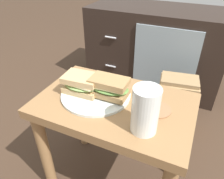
{
  "coord_description": "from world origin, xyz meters",
  "views": [
    {
      "loc": [
        0.24,
        -0.56,
        0.92
      ],
      "look_at": [
        -0.01,
        0.0,
        0.51
      ],
      "focal_mm": 34.13,
      "sensor_mm": 36.0,
      "label": 1
    }
  ],
  "objects_px": {
    "plate": "(96,94)",
    "coaster": "(158,109)",
    "sandwich_back": "(109,87)",
    "paper_bag": "(175,104)",
    "sandwich_front": "(82,83)",
    "beer_glass": "(145,111)",
    "tv_cabinet": "(155,48)"
  },
  "relations": [
    {
      "from": "plate",
      "to": "sandwich_back",
      "type": "distance_m",
      "value": 0.07
    },
    {
      "from": "sandwich_back",
      "to": "coaster",
      "type": "xyz_separation_m",
      "value": [
        0.18,
        0.01,
        -0.05
      ]
    },
    {
      "from": "plate",
      "to": "coaster",
      "type": "xyz_separation_m",
      "value": [
        0.23,
        0.01,
        -0.0
      ]
    },
    {
      "from": "sandwich_back",
      "to": "beer_glass",
      "type": "relative_size",
      "value": 0.98
    },
    {
      "from": "plate",
      "to": "beer_glass",
      "type": "bearing_deg",
      "value": -24.65
    },
    {
      "from": "tv_cabinet",
      "to": "sandwich_back",
      "type": "xyz_separation_m",
      "value": [
        0.06,
        -0.94,
        0.22
      ]
    },
    {
      "from": "coaster",
      "to": "paper_bag",
      "type": "height_order",
      "value": "coaster"
    },
    {
      "from": "sandwich_back",
      "to": "coaster",
      "type": "height_order",
      "value": "sandwich_back"
    },
    {
      "from": "beer_glass",
      "to": "coaster",
      "type": "bearing_deg",
      "value": 80.91
    },
    {
      "from": "paper_bag",
      "to": "sandwich_front",
      "type": "bearing_deg",
      "value": -122.5
    },
    {
      "from": "tv_cabinet",
      "to": "coaster",
      "type": "relative_size",
      "value": 10.46
    },
    {
      "from": "paper_bag",
      "to": "beer_glass",
      "type": "bearing_deg",
      "value": -93.75
    },
    {
      "from": "sandwich_back",
      "to": "beer_glass",
      "type": "height_order",
      "value": "beer_glass"
    },
    {
      "from": "plate",
      "to": "sandwich_back",
      "type": "bearing_deg",
      "value": 4.55
    },
    {
      "from": "sandwich_front",
      "to": "sandwich_back",
      "type": "distance_m",
      "value": 0.11
    },
    {
      "from": "sandwich_back",
      "to": "coaster",
      "type": "relative_size",
      "value": 1.57
    },
    {
      "from": "sandwich_back",
      "to": "paper_bag",
      "type": "xyz_separation_m",
      "value": [
        0.2,
        0.47,
        -0.34
      ]
    },
    {
      "from": "coaster",
      "to": "plate",
      "type": "bearing_deg",
      "value": -177.58
    },
    {
      "from": "beer_glass",
      "to": "coaster",
      "type": "distance_m",
      "value": 0.13
    },
    {
      "from": "beer_glass",
      "to": "paper_bag",
      "type": "height_order",
      "value": "beer_glass"
    },
    {
      "from": "plate",
      "to": "paper_bag",
      "type": "distance_m",
      "value": 0.61
    },
    {
      "from": "plate",
      "to": "sandwich_front",
      "type": "relative_size",
      "value": 1.79
    },
    {
      "from": "plate",
      "to": "coaster",
      "type": "height_order",
      "value": "plate"
    },
    {
      "from": "sandwich_back",
      "to": "paper_bag",
      "type": "bearing_deg",
      "value": 67.0
    },
    {
      "from": "sandwich_back",
      "to": "beer_glass",
      "type": "distance_m",
      "value": 0.19
    },
    {
      "from": "tv_cabinet",
      "to": "sandwich_back",
      "type": "bearing_deg",
      "value": -86.57
    },
    {
      "from": "tv_cabinet",
      "to": "sandwich_back",
      "type": "distance_m",
      "value": 0.96
    },
    {
      "from": "tv_cabinet",
      "to": "coaster",
      "type": "bearing_deg",
      "value": -75.8
    },
    {
      "from": "tv_cabinet",
      "to": "beer_glass",
      "type": "relative_size",
      "value": 6.51
    },
    {
      "from": "sandwich_front",
      "to": "beer_glass",
      "type": "xyz_separation_m",
      "value": [
        0.27,
        -0.09,
        0.03
      ]
    },
    {
      "from": "sandwich_front",
      "to": "coaster",
      "type": "xyz_separation_m",
      "value": [
        0.28,
        0.01,
        -0.04
      ]
    },
    {
      "from": "tv_cabinet",
      "to": "coaster",
      "type": "height_order",
      "value": "tv_cabinet"
    }
  ]
}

